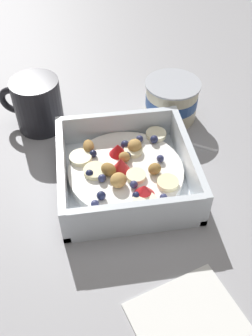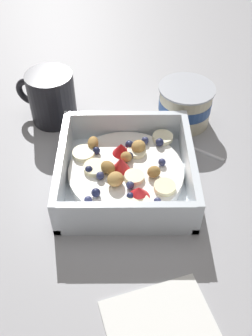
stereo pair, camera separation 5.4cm
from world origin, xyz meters
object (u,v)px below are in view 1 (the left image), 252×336
at_px(coffee_mug, 37,104).
at_px(fruit_bowl, 126,173).
at_px(yogurt_cup, 171,100).
at_px(spoon, 148,130).
at_px(folded_napkin, 194,329).

bearing_deg(coffee_mug, fruit_bowl, 39.34).
bearing_deg(fruit_bowl, yogurt_cup, 145.10).
distance_m(spoon, folded_napkin, 0.34).
bearing_deg(folded_napkin, coffee_mug, -156.30).
height_order(fruit_bowl, yogurt_cup, yogurt_cup).
bearing_deg(fruit_bowl, spoon, 153.44).
xyz_separation_m(spoon, coffee_mug, (-0.05, -0.18, 0.04)).
bearing_deg(yogurt_cup, coffee_mug, -92.40).
xyz_separation_m(yogurt_cup, folded_napkin, (0.38, -0.06, -0.03)).
relative_size(yogurt_cup, folded_napkin, 0.79).
distance_m(fruit_bowl, spoon, 0.12).
relative_size(yogurt_cup, coffee_mug, 0.89).
bearing_deg(coffee_mug, spoon, 75.68).
bearing_deg(folded_napkin, yogurt_cup, 170.68).
xyz_separation_m(yogurt_cup, coffee_mug, (-0.01, -0.23, 0.01)).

